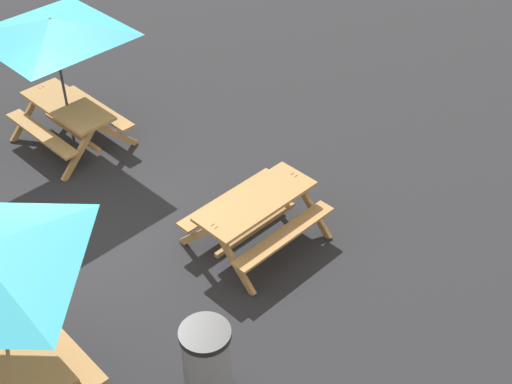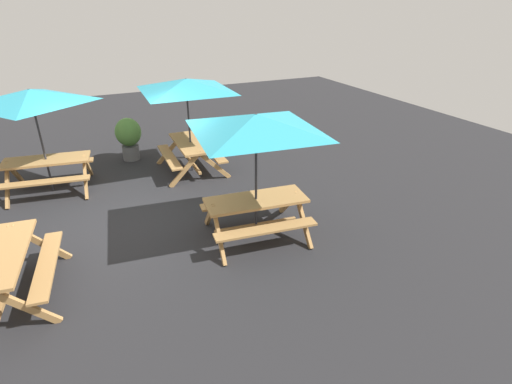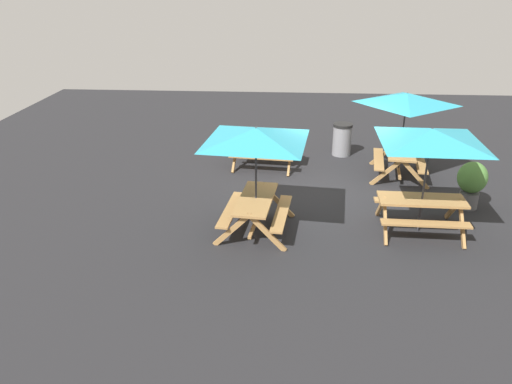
% 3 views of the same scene
% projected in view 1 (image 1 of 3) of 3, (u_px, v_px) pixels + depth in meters
% --- Properties ---
extents(ground_plane, '(24.00, 24.00, 0.00)m').
position_uv_depth(ground_plane, '(68.00, 242.00, 10.30)').
color(ground_plane, '#232326').
rests_on(ground_plane, ground).
extents(picnic_table_1, '(1.94, 1.70, 0.81)m').
position_uv_depth(picnic_table_1, '(256.00, 211.00, 9.97)').
color(picnic_table_1, '#A87A44').
rests_on(picnic_table_1, ground).
extents(picnic_table_2, '(2.81, 2.81, 2.34)m').
position_uv_depth(picnic_table_2, '(54.00, 37.00, 10.99)').
color(picnic_table_2, '#A87A44').
rests_on(picnic_table_2, ground).
extents(trash_bin_gray, '(0.59, 0.59, 0.98)m').
position_uv_depth(trash_bin_gray, '(207.00, 360.00, 8.07)').
color(trash_bin_gray, gray).
rests_on(trash_bin_gray, ground).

